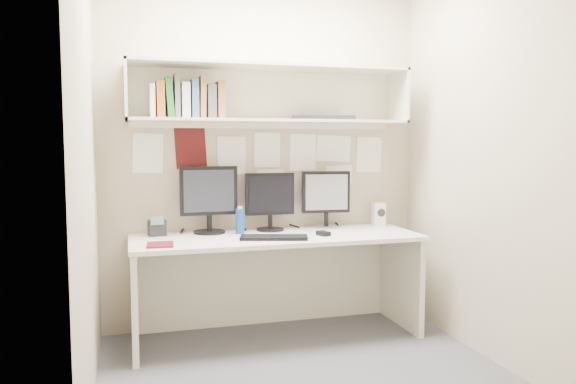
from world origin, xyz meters
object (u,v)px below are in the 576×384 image
object	(u,v)px
maroon_notebook	(160,245)
desk_phone	(157,228)
monitor_center	(270,199)
monitor_left	(209,197)
monitor_right	(326,197)
keyboard	(274,237)
desk	(276,286)
speaker	(379,214)

from	to	relation	value
maroon_notebook	desk_phone	world-z (taller)	desk_phone
monitor_center	monitor_left	bearing A→B (deg)	-178.80
monitor_left	desk_phone	distance (m)	0.42
monitor_right	keyboard	distance (m)	0.67
monitor_center	monitor_right	xyz separation A→B (m)	(0.44, -0.00, 0.00)
desk	monitor_right	size ratio (longest dim) A/B	4.65
desk_phone	desk	bearing A→B (deg)	-21.46
monitor_center	monitor_right	bearing A→B (deg)	1.17
monitor_left	maroon_notebook	distance (m)	0.60
keyboard	speaker	bearing A→B (deg)	37.23
desk	monitor_right	world-z (taller)	monitor_right
keyboard	speaker	world-z (taller)	speaker
desk	keyboard	xyz separation A→B (m)	(-0.06, -0.15, 0.37)
monitor_center	desk_phone	size ratio (longest dim) A/B	2.99
desk	speaker	xyz separation A→B (m)	(0.88, 0.22, 0.45)
monitor_center	monitor_right	world-z (taller)	monitor_right
maroon_notebook	speaker	bearing A→B (deg)	17.23
keyboard	maroon_notebook	xyz separation A→B (m)	(-0.75, -0.03, -0.01)
monitor_center	maroon_notebook	xyz separation A→B (m)	(-0.81, -0.41, -0.23)
desk	maroon_notebook	size ratio (longest dim) A/B	9.99
speaker	keyboard	bearing A→B (deg)	-150.97
desk	monitor_left	world-z (taller)	monitor_left
desk	monitor_left	size ratio (longest dim) A/B	4.19
speaker	monitor_left	bearing A→B (deg)	-172.62
monitor_left	monitor_right	xyz separation A→B (m)	(0.89, 0.00, -0.02)
monitor_left	keyboard	xyz separation A→B (m)	(0.38, -0.37, -0.25)
desk	maroon_notebook	bearing A→B (deg)	-166.97
maroon_notebook	desk_phone	distance (m)	0.39
monitor_right	keyboard	size ratio (longest dim) A/B	0.96
monitor_right	desk_phone	world-z (taller)	monitor_right
monitor_left	desk_phone	world-z (taller)	monitor_left
keyboard	monitor_center	bearing A→B (deg)	95.57
maroon_notebook	desk_phone	bearing A→B (deg)	93.55
desk	keyboard	distance (m)	0.41
monitor_center	desk_phone	distance (m)	0.83
monitor_left	monitor_center	distance (m)	0.45
desk_phone	keyboard	bearing A→B (deg)	-32.87
monitor_left	monitor_right	distance (m)	0.89
monitor_left	monitor_right	bearing A→B (deg)	-1.84
monitor_right	keyboard	xyz separation A→B (m)	(-0.50, -0.37, -0.23)
desk	speaker	bearing A→B (deg)	13.91
monitor_left	desk_phone	xyz separation A→B (m)	(-0.37, -0.02, -0.20)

